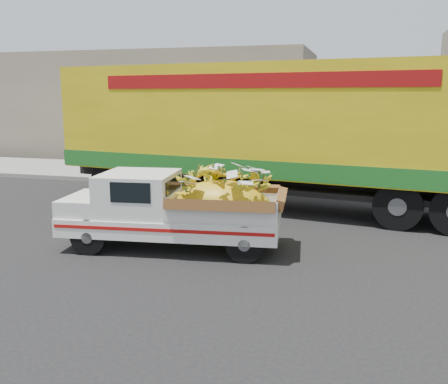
# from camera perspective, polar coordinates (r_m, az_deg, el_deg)

# --- Properties ---
(ground) EXTENTS (100.00, 100.00, 0.00)m
(ground) POSITION_cam_1_polar(r_m,az_deg,el_deg) (9.70, -6.09, -7.11)
(ground) COLOR black
(ground) RESTS_ON ground
(curb) EXTENTS (60.00, 0.25, 0.15)m
(curb) POSITION_cam_1_polar(r_m,az_deg,el_deg) (16.27, 3.04, 0.61)
(curb) COLOR gray
(curb) RESTS_ON ground
(sidewalk) EXTENTS (60.00, 4.00, 0.14)m
(sidewalk) POSITION_cam_1_polar(r_m,az_deg,el_deg) (18.30, 4.46, 1.74)
(sidewalk) COLOR gray
(sidewalk) RESTS_ON ground
(building_left) EXTENTS (18.00, 6.00, 5.00)m
(building_left) POSITION_cam_1_polar(r_m,az_deg,el_deg) (26.26, -10.50, 9.71)
(building_left) COLOR gray
(building_left) RESTS_ON ground
(pickup_truck) EXTENTS (4.43, 2.03, 1.50)m
(pickup_truck) POSITION_cam_1_polar(r_m,az_deg,el_deg) (9.83, -4.13, -1.94)
(pickup_truck) COLOR black
(pickup_truck) RESTS_ON ground
(semi_trailer) EXTENTS (12.07, 4.36, 3.80)m
(semi_trailer) POSITION_cam_1_polar(r_m,az_deg,el_deg) (13.43, 5.14, 7.19)
(semi_trailer) COLOR black
(semi_trailer) RESTS_ON ground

